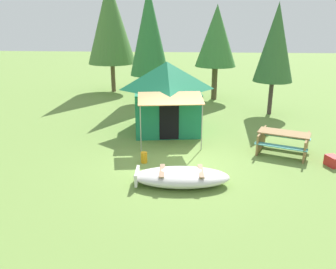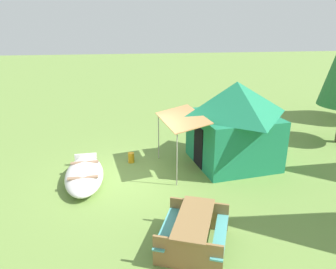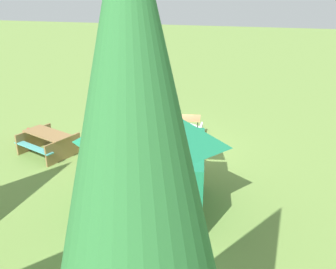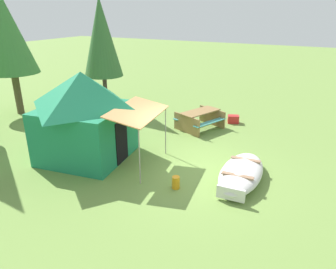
{
  "view_description": "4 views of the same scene",
  "coord_description": "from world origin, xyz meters",
  "px_view_note": "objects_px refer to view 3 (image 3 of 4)",
  "views": [
    {
      "loc": [
        0.43,
        -10.59,
        4.56
      ],
      "look_at": [
        -0.42,
        0.57,
        0.78
      ],
      "focal_mm": 36.68,
      "sensor_mm": 36.0,
      "label": 1
    },
    {
      "loc": [
        9.63,
        -0.28,
        4.88
      ],
      "look_at": [
        -0.37,
        1.11,
        1.28
      ],
      "focal_mm": 34.82,
      "sensor_mm": 36.0,
      "label": 2
    },
    {
      "loc": [
        -3.1,
        11.57,
        5.5
      ],
      "look_at": [
        -0.53,
        1.07,
        1.09
      ],
      "focal_mm": 40.29,
      "sensor_mm": 36.0,
      "label": 3
    },
    {
      "loc": [
        -8.23,
        -3.53,
        4.73
      ],
      "look_at": [
        -0.11,
        0.69,
        1.12
      ],
      "focal_mm": 34.04,
      "sensor_mm": 36.0,
      "label": 4
    }
  ],
  "objects_px": {
    "cooler_box": "(31,134)",
    "picnic_table": "(48,141)",
    "canvas_cabin_tent": "(151,155)",
    "fuel_can": "(194,148)",
    "beached_rowboat": "(168,128)",
    "pine_tree_side": "(135,162)"
  },
  "relations": [
    {
      "from": "canvas_cabin_tent",
      "to": "beached_rowboat",
      "type": "bearing_deg",
      "value": -81.01
    },
    {
      "from": "canvas_cabin_tent",
      "to": "picnic_table",
      "type": "distance_m",
      "value": 5.02
    },
    {
      "from": "canvas_cabin_tent",
      "to": "pine_tree_side",
      "type": "bearing_deg",
      "value": 104.97
    },
    {
      "from": "fuel_can",
      "to": "picnic_table",
      "type": "bearing_deg",
      "value": 14.5
    },
    {
      "from": "fuel_can",
      "to": "pine_tree_side",
      "type": "distance_m",
      "value": 9.48
    },
    {
      "from": "canvas_cabin_tent",
      "to": "fuel_can",
      "type": "distance_m",
      "value": 3.85
    },
    {
      "from": "canvas_cabin_tent",
      "to": "cooler_box",
      "type": "xyz_separation_m",
      "value": [
        5.69,
        -3.39,
        -1.34
      ]
    },
    {
      "from": "canvas_cabin_tent",
      "to": "picnic_table",
      "type": "xyz_separation_m",
      "value": [
        4.33,
        -2.33,
        -1.04
      ]
    },
    {
      "from": "cooler_box",
      "to": "canvas_cabin_tent",
      "type": "bearing_deg",
      "value": 149.23
    },
    {
      "from": "beached_rowboat",
      "to": "pine_tree_side",
      "type": "height_order",
      "value": "pine_tree_side"
    },
    {
      "from": "picnic_table",
      "to": "fuel_can",
      "type": "distance_m",
      "value": 4.98
    },
    {
      "from": "beached_rowboat",
      "to": "picnic_table",
      "type": "xyz_separation_m",
      "value": [
        3.53,
        2.75,
        0.23
      ]
    },
    {
      "from": "picnic_table",
      "to": "fuel_can",
      "type": "relative_size",
      "value": 5.93
    },
    {
      "from": "beached_rowboat",
      "to": "pine_tree_side",
      "type": "distance_m",
      "value": 11.03
    },
    {
      "from": "beached_rowboat",
      "to": "fuel_can",
      "type": "relative_size",
      "value": 7.85
    },
    {
      "from": "cooler_box",
      "to": "picnic_table",
      "type": "bearing_deg",
      "value": 142.12
    },
    {
      "from": "cooler_box",
      "to": "fuel_can",
      "type": "height_order",
      "value": "fuel_can"
    },
    {
      "from": "fuel_can",
      "to": "cooler_box",
      "type": "bearing_deg",
      "value": 1.72
    },
    {
      "from": "pine_tree_side",
      "to": "beached_rowboat",
      "type": "bearing_deg",
      "value": -77.98
    },
    {
      "from": "beached_rowboat",
      "to": "canvas_cabin_tent",
      "type": "distance_m",
      "value": 5.3
    },
    {
      "from": "beached_rowboat",
      "to": "fuel_can",
      "type": "xyz_separation_m",
      "value": [
        -1.29,
        1.51,
        -0.06
      ]
    },
    {
      "from": "canvas_cabin_tent",
      "to": "picnic_table",
      "type": "relative_size",
      "value": 1.98
    }
  ]
}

